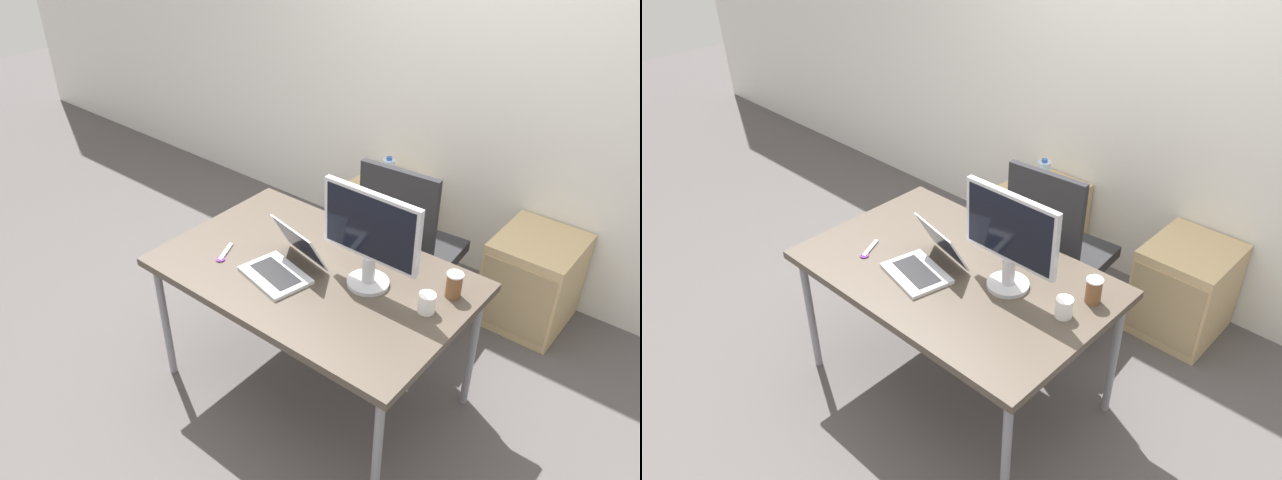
% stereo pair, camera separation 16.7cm
% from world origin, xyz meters
% --- Properties ---
extents(ground_plane, '(14.00, 14.00, 0.00)m').
position_xyz_m(ground_plane, '(0.00, 0.00, 0.00)').
color(ground_plane, '#514C4C').
extents(wall_back, '(10.00, 0.05, 2.60)m').
position_xyz_m(wall_back, '(0.00, 1.55, 1.30)').
color(wall_back, silver).
rests_on(wall_back, ground_plane).
extents(desk, '(1.47, 0.94, 0.77)m').
position_xyz_m(desk, '(0.00, 0.00, 0.72)').
color(desk, '#473D33').
rests_on(desk, ground_plane).
extents(office_chair, '(0.56, 0.58, 1.10)m').
position_xyz_m(office_chair, '(0.07, 0.76, 0.42)').
color(office_chair, '#232326').
rests_on(office_chair, ground_plane).
extents(cabinet_left, '(0.46, 0.51, 0.57)m').
position_xyz_m(cabinet_left, '(-0.42, 1.26, 0.28)').
color(cabinet_left, tan).
rests_on(cabinet_left, ground_plane).
extents(cabinet_right, '(0.46, 0.51, 0.57)m').
position_xyz_m(cabinet_right, '(0.64, 1.26, 0.28)').
color(cabinet_right, tan).
rests_on(cabinet_right, ground_plane).
extents(water_bottle, '(0.08, 0.08, 0.20)m').
position_xyz_m(water_bottle, '(-0.42, 1.26, 0.66)').
color(water_bottle, silver).
rests_on(water_bottle, cabinet_left).
extents(laptop_center, '(0.36, 0.39, 0.22)m').
position_xyz_m(laptop_center, '(-0.10, -0.10, 0.81)').
color(laptop_center, silver).
rests_on(laptop_center, desk).
extents(monitor, '(0.49, 0.20, 0.48)m').
position_xyz_m(monitor, '(0.26, 0.08, 1.03)').
color(monitor, '#B7B7BC').
rests_on(monitor, desk).
extents(coffee_cup_white, '(0.08, 0.08, 0.09)m').
position_xyz_m(coffee_cup_white, '(0.57, 0.08, 0.81)').
color(coffee_cup_white, white).
rests_on(coffee_cup_white, desk).
extents(coffee_cup_brown, '(0.08, 0.08, 0.12)m').
position_xyz_m(coffee_cup_brown, '(0.60, 0.25, 0.83)').
color(coffee_cup_brown, brown).
rests_on(coffee_cup_brown, desk).
extents(scissors, '(0.10, 0.16, 0.01)m').
position_xyz_m(scissors, '(-0.42, -0.18, 0.77)').
color(scissors, '#B2B2B7').
rests_on(scissors, desk).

